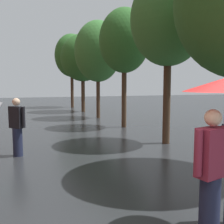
% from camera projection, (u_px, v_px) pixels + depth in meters
% --- Properties ---
extents(street_tree_1, '(2.47, 2.47, 5.59)m').
position_uv_depth(street_tree_1, '(168.00, 20.00, 8.43)').
color(street_tree_1, '#473323').
rests_on(street_tree_1, ground).
extents(street_tree_2, '(2.29, 2.29, 5.40)m').
position_uv_depth(street_tree_2, '(124.00, 41.00, 11.81)').
color(street_tree_2, '#473323').
rests_on(street_tree_2, ground).
extents(street_tree_3, '(2.72, 2.72, 5.64)m').
position_uv_depth(street_tree_3, '(98.00, 52.00, 15.12)').
color(street_tree_3, '#473323').
rests_on(street_tree_3, ground).
extents(street_tree_4, '(3.17, 3.17, 5.56)m').
position_uv_depth(street_tree_4, '(83.00, 58.00, 18.75)').
color(street_tree_4, '#473323').
rests_on(street_tree_4, ground).
extents(street_tree_5, '(2.86, 2.86, 6.26)m').
position_uv_depth(street_tree_5, '(72.00, 56.00, 22.31)').
color(street_tree_5, '#473323').
rests_on(street_tree_5, ground).
extents(pedestrian_walking_midground, '(0.43, 0.45, 1.61)m').
position_uv_depth(pedestrian_walking_midground, '(17.00, 127.00, 7.20)').
color(pedestrian_walking_midground, '#1E233D').
rests_on(pedestrian_walking_midground, ground).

